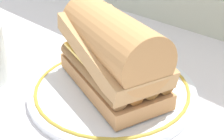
% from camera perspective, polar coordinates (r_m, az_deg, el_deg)
% --- Properties ---
extents(ground_plane, '(1.50, 1.50, 0.00)m').
position_cam_1_polar(ground_plane, '(0.53, -0.49, -3.45)').
color(ground_plane, silver).
extents(plate, '(0.29, 0.29, 0.01)m').
position_cam_1_polar(plate, '(0.52, 0.00, -3.56)').
color(plate, white).
rests_on(plate, ground_plane).
extents(sausage_sandwich, '(0.23, 0.16, 0.13)m').
position_cam_1_polar(sausage_sandwich, '(0.48, 0.00, 3.46)').
color(sausage_sandwich, tan).
rests_on(sausage_sandwich, plate).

